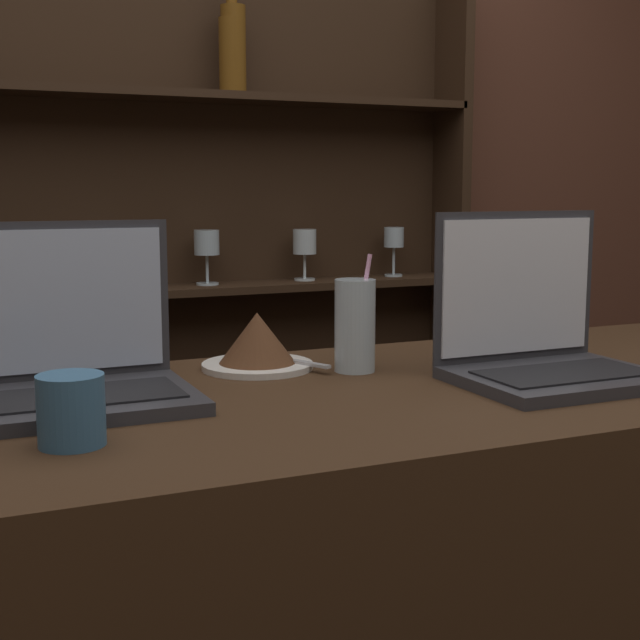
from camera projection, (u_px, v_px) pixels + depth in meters
back_wall at (170, 188)px, 2.39m from camera, size 7.00×0.06×2.70m
back_shelf at (204, 310)px, 2.40m from camera, size 1.51×0.18×1.98m
laptop_near at (76, 363)px, 1.21m from camera, size 0.30×0.23×0.24m
laptop_far at (543, 342)px, 1.35m from camera, size 0.30×0.23×0.25m
cake_plate at (257, 344)px, 1.42m from camera, size 0.18×0.18×0.09m
water_glass at (354, 325)px, 1.40m from camera, size 0.06×0.06×0.19m
coffee_cup at (71, 410)px, 1.00m from camera, size 0.08×0.08×0.08m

